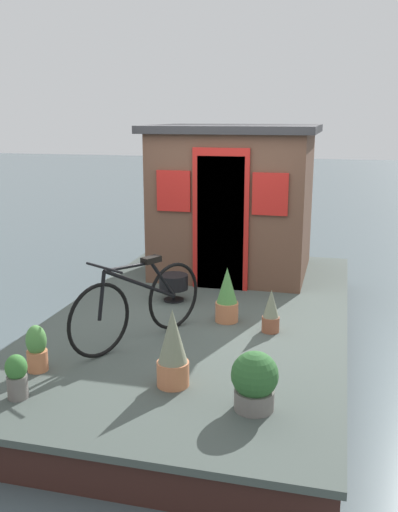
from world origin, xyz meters
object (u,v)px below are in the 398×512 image
at_px(potted_plant_succulent, 173,350).
at_px(potted_plant_ivy, 17,376).
at_px(houseboat_cabin, 234,199).
at_px(potted_plant_sage, 271,312).
at_px(potted_plant_basil, 255,381).
at_px(bicycle, 139,304).
at_px(charcoal_grill, 174,283).
at_px(potted_plant_geranium, 227,296).
at_px(potted_plant_rosemary, 37,349).

relative_size(potted_plant_succulent, potted_plant_ivy, 1.82).
xyz_separation_m(houseboat_cabin, potted_plant_sage, (-2.26, -0.83, -0.82)).
bearing_deg(potted_plant_sage, houseboat_cabin, 20.14).
distance_m(potted_plant_sage, potted_plant_ivy, 2.60).
bearing_deg(potted_plant_basil, bicycle, 51.34).
relative_size(potted_plant_ivy, charcoal_grill, 1.05).
bearing_deg(potted_plant_ivy, houseboat_cabin, -12.59).
bearing_deg(potted_plant_sage, bicycle, 115.33).
relative_size(potted_plant_sage, potted_plant_ivy, 1.25).
bearing_deg(potted_plant_basil, potted_plant_geranium, 17.84).
bearing_deg(bicycle, potted_plant_sage, -64.67).
bearing_deg(potted_plant_rosemary, bicycle, -37.12).
bearing_deg(potted_plant_basil, houseboat_cabin, 13.20).
height_order(bicycle, charcoal_grill, bicycle).
bearing_deg(charcoal_grill, potted_plant_geranium, -124.92).
relative_size(potted_plant_geranium, charcoal_grill, 1.73).
height_order(potted_plant_basil, potted_plant_sage, potted_plant_basil).
xyz_separation_m(potted_plant_succulent, potted_plant_ivy, (-0.51, 1.13, -0.13)).
bearing_deg(potted_plant_succulent, potted_plant_geranium, -4.62).
xyz_separation_m(houseboat_cabin, potted_plant_basil, (-3.89, -0.91, -0.80)).
xyz_separation_m(potted_plant_ivy, charcoal_grill, (2.64, -0.49, 0.03)).
relative_size(potted_plant_succulent, potted_plant_sage, 1.46).
bearing_deg(houseboat_cabin, potted_plant_succulent, -176.92).
relative_size(potted_plant_basil, potted_plant_ivy, 1.27).
distance_m(bicycle, potted_plant_succulent, 1.02).
bearing_deg(potted_plant_rosemary, potted_plant_succulent, -88.89).
relative_size(bicycle, potted_plant_ivy, 4.12).
distance_m(houseboat_cabin, potted_plant_rosemary, 3.92).
distance_m(potted_plant_geranium, potted_plant_basil, 1.91).
distance_m(potted_plant_basil, potted_plant_ivy, 1.87).
bearing_deg(potted_plant_geranium, houseboat_cabin, 8.96).
xyz_separation_m(potted_plant_geranium, potted_plant_basil, (-1.82, -0.58, -0.05)).
height_order(bicycle, potted_plant_ivy, bicycle).
bearing_deg(potted_plant_ivy, potted_plant_rosemary, 12.09).
relative_size(houseboat_cabin, potted_plant_rosemary, 5.37).
bearing_deg(bicycle, charcoal_grill, 1.86).
xyz_separation_m(potted_plant_succulent, potted_plant_geranium, (1.59, -0.13, -0.03)).
xyz_separation_m(potted_plant_basil, potted_plant_ivy, (-0.29, 1.84, -0.05)).
bearing_deg(potted_plant_basil, charcoal_grill, 29.86).
distance_m(bicycle, charcoal_grill, 1.32).
relative_size(potted_plant_succulent, potted_plant_rosemary, 1.59).
height_order(potted_plant_rosemary, charcoal_grill, potted_plant_rosemary).
relative_size(houseboat_cabin, potted_plant_geranium, 3.72).
bearing_deg(charcoal_grill, potted_plant_rosemary, 164.47).
relative_size(houseboat_cabin, potted_plant_basil, 4.86).
bearing_deg(potted_plant_ivy, potted_plant_sage, -42.59).
height_order(potted_plant_sage, charcoal_grill, potted_plant_sage).
relative_size(bicycle, potted_plant_succulent, 2.26).
height_order(potted_plant_rosemary, potted_plant_sage, potted_plant_sage).
bearing_deg(potted_plant_ivy, bicycle, -21.86).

